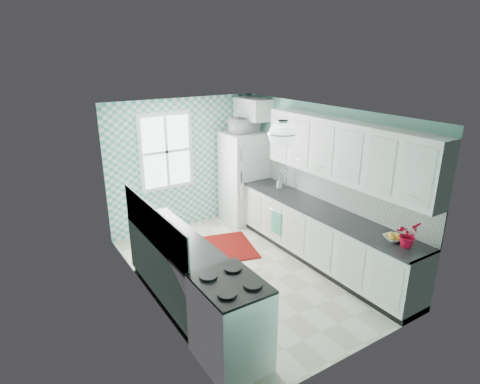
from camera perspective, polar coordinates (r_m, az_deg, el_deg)
floor at (r=6.48m, az=0.83°, el=-11.27°), size 3.00×4.40×0.02m
ceiling at (r=5.63m, az=0.95°, el=11.36°), size 3.00×4.40×0.02m
wall_back at (r=7.79m, az=-8.08°, el=3.98°), size 3.00×0.02×2.50m
wall_front at (r=4.43m, az=16.99°, el=-9.09°), size 3.00×0.02×2.50m
wall_left at (r=5.32m, az=-12.87°, el=-3.75°), size 0.02×4.40×2.50m
wall_right at (r=6.84m, az=11.52°, el=1.59°), size 0.02×4.40×2.50m
accent_wall at (r=7.77m, az=-8.01°, el=3.94°), size 3.00×0.01×2.50m
window at (r=7.54m, az=-10.45°, el=5.69°), size 1.04×0.05×1.44m
backsplash_right at (r=6.58m, az=13.74°, el=0.19°), size 0.02×3.60×0.51m
backsplash_left at (r=5.28m, az=-12.32°, el=-4.53°), size 0.02×2.15×0.51m
upper_cabinets_right at (r=6.15m, az=14.59°, el=5.64°), size 0.33×3.20×0.90m
upper_cabinet_fridge at (r=7.89m, az=1.54°, el=11.77°), size 0.40×0.74×0.40m
ceiling_light at (r=5.02m, az=6.01°, el=8.11°), size 0.34×0.34×0.35m
base_cabinets_right at (r=6.67m, az=11.49°, el=-6.30°), size 0.60×3.60×0.90m
countertop_right at (r=6.47m, az=11.66°, el=-2.58°), size 0.63×3.60×0.04m
base_cabinets_left at (r=5.71m, az=-9.04°, el=-10.79°), size 0.60×2.15×0.90m
countertop_left at (r=5.49m, az=-9.15°, el=-6.51°), size 0.63×2.15×0.04m
fridge at (r=8.03m, az=0.57°, el=2.08°), size 0.79×0.78×1.81m
stove at (r=4.58m, az=-1.36°, el=-17.87°), size 0.66×0.83×1.00m
sink at (r=7.28m, az=5.61°, el=0.36°), size 0.44×0.37×0.53m
rug at (r=7.20m, az=-1.33°, el=-7.79°), size 1.02×1.25×0.02m
dish_towel at (r=7.00m, az=5.19°, el=-4.40°), size 0.04×0.27×0.40m
fruit_bowl at (r=5.68m, az=21.04°, el=-6.17°), size 0.32×0.32×0.06m
potted_plant at (r=5.53m, az=22.72°, el=-5.60°), size 0.34×0.31×0.32m
soap_bottle at (r=7.32m, az=5.62°, el=1.25°), size 0.10×0.10×0.18m
microwave at (r=7.78m, az=0.59°, el=9.48°), size 0.53×0.37×0.29m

